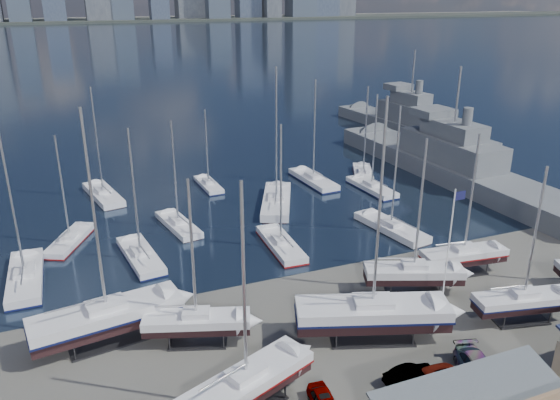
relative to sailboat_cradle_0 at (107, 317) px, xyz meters
name	(u,v)px	position (x,y,z in m)	size (l,w,h in m)	color
ground	(357,324)	(19.71, -5.44, -2.23)	(1400.00, 1400.00, 0.00)	#605E59
water	(91,43)	(19.71, 304.56, -2.38)	(1400.00, 600.00, 0.40)	#1B273F
far_shore	(72,21)	(19.71, 564.56, -1.13)	(1400.00, 80.00, 2.20)	#2D332D
sailboat_cradle_0	(107,317)	(0.00, 0.00, 0.00)	(12.31, 5.05, 19.07)	#2D2D33
sailboat_cradle_1	(246,384)	(7.80, -11.59, -0.14)	(10.48, 6.46, 16.38)	#2D2D33
sailboat_cradle_2	(197,322)	(6.53, -2.96, -0.26)	(8.76, 4.96, 13.96)	#2D2D33
sailboat_cradle_3	(372,313)	(19.86, -7.52, 0.04)	(12.87, 7.34, 19.76)	#2D2D33
sailboat_cradle_4	(414,273)	(27.25, -2.65, -0.21)	(9.36, 5.69, 14.88)	#2D2D33
sailboat_cradle_5	(523,301)	(33.01, -10.21, -0.27)	(8.82, 4.09, 13.92)	#2D2D33
sailboat_cradle_6	(464,255)	(34.07, -1.34, -0.25)	(9.01, 3.48, 14.33)	#2D2D33
sailboat_moored_0	(26,279)	(-6.63, 13.03, -1.92)	(3.20, 11.10, 16.55)	black
sailboat_moored_1	(70,241)	(-2.26, 20.71, -1.92)	(6.06, 8.93, 13.08)	black
sailboat_moored_2	(104,196)	(2.56, 34.57, -1.91)	(4.93, 10.93, 15.94)	black
sailboat_moored_3	(141,257)	(4.48, 13.64, -1.92)	(3.96, 10.22, 14.88)	black
sailboat_moored_4	(178,226)	(9.97, 20.48, -1.91)	(4.10, 9.38, 13.71)	black
sailboat_moored_5	(209,185)	(17.15, 33.51, -1.92)	(2.60, 8.07, 11.92)	black
sailboat_moored_6	(281,246)	(19.31, 10.78, -1.92)	(3.09, 9.87, 14.61)	black
sailboat_moored_7	(277,203)	(23.64, 23.04, -1.90)	(8.33, 12.91, 18.97)	black
sailboat_moored_8	(313,181)	(32.15, 29.65, -1.92)	(3.70, 10.82, 15.90)	black
sailboat_moored_9	(391,229)	(33.12, 10.14, -1.91)	(4.57, 10.70, 15.65)	black
sailboat_moored_10	(372,188)	(38.45, 23.48, -1.92)	(3.34, 9.79, 14.40)	black
sailboat_moored_11	(363,176)	(40.34, 29.11, -1.92)	(6.70, 9.93, 14.54)	black
naval_ship_east	(449,167)	(52.46, 24.25, -0.56)	(10.13, 49.54, 18.43)	slate
naval_ship_west	(409,125)	(63.23, 50.71, -0.57)	(10.82, 41.40, 17.68)	slate
car_b	(412,376)	(19.62, -13.53, -1.55)	(1.43, 4.10, 1.35)	gray
car_c	(456,392)	(21.37, -16.25, -1.44)	(2.62, 5.68, 1.58)	gray
car_d	(479,370)	(24.46, -14.92, -1.44)	(2.22, 5.45, 1.58)	gray
flagpole	(449,249)	(26.40, -8.00, 4.81)	(1.08, 0.12, 12.21)	white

